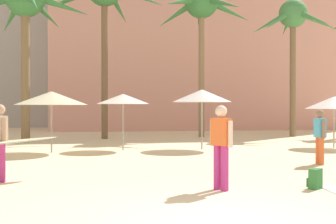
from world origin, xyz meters
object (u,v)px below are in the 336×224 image
at_px(backpack, 315,179).
at_px(person_mid_center, 320,135).
at_px(palm_tree_far_left, 25,7).
at_px(cafe_umbrella_0, 334,103).
at_px(palm_tree_right, 202,9).
at_px(person_near_left, 221,144).
at_px(cafe_umbrella_2, 51,98).
at_px(cafe_umbrella_3, 202,96).
at_px(cafe_umbrella_1, 123,99).
at_px(palm_tree_far_right, 293,23).

relative_size(backpack, person_mid_center, 0.26).
relative_size(palm_tree_far_left, person_mid_center, 4.98).
distance_m(cafe_umbrella_0, backpack, 10.04).
distance_m(palm_tree_right, backpack, 17.23).
distance_m(backpack, person_near_left, 2.10).
height_order(cafe_umbrella_0, person_near_left, cafe_umbrella_0).
bearing_deg(cafe_umbrella_2, cafe_umbrella_3, 5.03).
distance_m(cafe_umbrella_2, cafe_umbrella_3, 5.86).
relative_size(backpack, person_near_left, 0.24).
distance_m(cafe_umbrella_0, cafe_umbrella_1, 8.73).
bearing_deg(palm_tree_right, cafe_umbrella_2, -134.48).
height_order(palm_tree_far_right, cafe_umbrella_2, palm_tree_far_right).
bearing_deg(cafe_umbrella_2, backpack, -52.45).
distance_m(cafe_umbrella_2, person_near_left, 9.19).
bearing_deg(cafe_umbrella_3, palm_tree_right, 77.60).
height_order(cafe_umbrella_0, person_mid_center, cafe_umbrella_0).
relative_size(cafe_umbrella_1, person_near_left, 1.28).
xyz_separation_m(cafe_umbrella_1, person_mid_center, (5.58, -5.27, -1.13)).
bearing_deg(palm_tree_far_right, person_mid_center, -110.53).
distance_m(palm_tree_far_left, cafe_umbrella_1, 7.98).
height_order(palm_tree_far_right, person_near_left, palm_tree_far_right).
bearing_deg(backpack, person_near_left, 46.26).
xyz_separation_m(backpack, person_near_left, (-1.96, 0.14, 0.75)).
height_order(palm_tree_far_right, cafe_umbrella_0, palm_tree_far_right).
xyz_separation_m(cafe_umbrella_2, person_mid_center, (8.26, -4.58, -1.14)).
distance_m(palm_tree_right, cafe_umbrella_3, 8.79).
xyz_separation_m(palm_tree_far_right, person_near_left, (-8.33, -15.22, -5.57)).
bearing_deg(backpack, cafe_umbrella_1, -17.40).
bearing_deg(palm_tree_far_right, cafe_umbrella_2, -150.44).
bearing_deg(palm_tree_far_left, person_near_left, -65.17).
relative_size(palm_tree_far_left, cafe_umbrella_3, 3.35).
relative_size(person_near_left, person_mid_center, 1.07).
distance_m(cafe_umbrella_1, cafe_umbrella_2, 2.77).
xyz_separation_m(cafe_umbrella_1, cafe_umbrella_2, (-2.68, -0.70, 0.01)).
height_order(backpack, person_near_left, person_near_left).
relative_size(palm_tree_far_left, person_near_left, 4.66).
bearing_deg(person_mid_center, cafe_umbrella_3, -61.74).
xyz_separation_m(palm_tree_far_left, cafe_umbrella_2, (1.88, -5.38, -4.56)).
xyz_separation_m(palm_tree_far_left, cafe_umbrella_3, (7.71, -4.87, -4.44)).
bearing_deg(cafe_umbrella_2, person_near_left, -61.71).
relative_size(cafe_umbrella_2, person_near_left, 1.55).
relative_size(palm_tree_far_right, person_near_left, 4.55).
bearing_deg(person_near_left, cafe_umbrella_2, -93.23).
xyz_separation_m(palm_tree_far_left, palm_tree_right, (9.25, 2.12, 0.66)).
relative_size(cafe_umbrella_1, backpack, 5.28).
bearing_deg(palm_tree_far_left, palm_tree_right, 12.94).
bearing_deg(cafe_umbrella_0, backpack, -121.09).
height_order(palm_tree_right, palm_tree_far_right, palm_tree_right).
bearing_deg(palm_tree_far_right, cafe_umbrella_3, -135.68).
distance_m(cafe_umbrella_1, backpack, 9.75).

